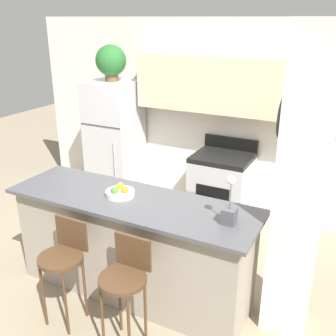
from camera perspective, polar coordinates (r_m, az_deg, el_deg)
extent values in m
plane|color=gray|center=(4.12, -4.94, -17.18)|extent=(14.00, 14.00, 0.00)
cube|color=white|center=(5.32, 7.00, 7.11)|extent=(5.60, 0.06, 2.55)
cube|color=beige|center=(4.95, 10.03, 11.62)|extent=(2.65, 0.32, 0.69)
cube|color=white|center=(5.02, 9.13, 9.68)|extent=(0.75, 0.28, 0.12)
cube|color=white|center=(3.22, 18.62, -3.36)|extent=(0.36, 0.32, 2.55)
cylinder|color=black|center=(3.07, 16.32, 7.09)|extent=(0.02, 0.31, 0.31)
cylinder|color=white|center=(3.07, 16.21, 7.11)|extent=(0.01, 0.28, 0.28)
cube|color=gray|center=(3.84, -5.17, -11.51)|extent=(2.25, 0.62, 0.97)
cube|color=#4C4C51|center=(3.60, -5.43, -4.78)|extent=(2.37, 0.74, 0.03)
cube|color=silver|center=(5.82, -7.58, 1.21)|extent=(0.67, 0.65, 1.17)
cube|color=silver|center=(5.59, -8.00, 9.57)|extent=(0.67, 0.65, 0.55)
cube|color=#333333|center=(5.39, -9.84, 6.03)|extent=(0.64, 0.01, 0.01)
cylinder|color=#B2B2B7|center=(5.42, -7.73, 0.38)|extent=(0.02, 0.02, 0.65)
cube|color=silver|center=(5.19, 7.70, -3.23)|extent=(0.73, 0.63, 0.85)
cube|color=black|center=(5.02, 7.95, 1.51)|extent=(0.73, 0.63, 0.06)
cube|color=black|center=(5.26, 9.11, 3.59)|extent=(0.73, 0.04, 0.16)
cube|color=black|center=(4.90, 6.44, -4.16)|extent=(0.44, 0.01, 0.27)
cylinder|color=#4C331E|center=(3.50, -15.34, -12.53)|extent=(0.38, 0.38, 0.03)
cube|color=#4C331E|center=(3.52, -13.82, -9.17)|extent=(0.32, 0.02, 0.28)
cylinder|color=#4C331E|center=(3.70, -17.65, -17.16)|extent=(0.02, 0.02, 0.63)
cylinder|color=#4C331E|center=(3.56, -14.62, -18.56)|extent=(0.02, 0.02, 0.63)
cylinder|color=#4C331E|center=(3.83, -15.01, -15.29)|extent=(0.02, 0.02, 0.63)
cylinder|color=#4C331E|center=(3.70, -12.01, -16.54)|extent=(0.02, 0.02, 0.63)
cylinder|color=#4C331E|center=(3.17, -6.63, -15.77)|extent=(0.38, 0.38, 0.03)
cube|color=#4C331E|center=(3.19, -5.11, -11.99)|extent=(0.32, 0.02, 0.28)
cylinder|color=#4C331E|center=(3.36, -9.50, -20.78)|extent=(0.02, 0.02, 0.63)
cylinder|color=#4C331E|center=(3.25, -5.70, -22.29)|extent=(0.02, 0.02, 0.63)
cylinder|color=#4C331E|center=(3.51, -6.99, -18.49)|extent=(0.02, 0.02, 0.63)
cylinder|color=#4C331E|center=(3.41, -3.31, -19.81)|extent=(0.02, 0.02, 0.63)
cylinder|color=brown|center=(5.53, -8.18, 12.98)|extent=(0.18, 0.18, 0.12)
sphere|color=#286B2D|center=(5.50, -8.30, 15.19)|extent=(0.41, 0.41, 0.41)
cube|color=#4C4C51|center=(3.18, 8.86, -6.91)|extent=(0.11, 0.11, 0.13)
cylinder|color=#386633|center=(3.11, 9.05, -4.03)|extent=(0.01, 0.01, 0.22)
sphere|color=white|center=(3.05, 9.19, -1.76)|extent=(0.07, 0.07, 0.07)
cylinder|color=silver|center=(3.66, -6.96, -3.66)|extent=(0.27, 0.27, 0.05)
sphere|color=orange|center=(3.60, -6.28, -3.23)|extent=(0.07, 0.07, 0.07)
sphere|color=gold|center=(3.69, -6.92, -2.60)|extent=(0.07, 0.07, 0.07)
sphere|color=#4C7F2D|center=(3.60, -7.75, -3.24)|extent=(0.07, 0.07, 0.07)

